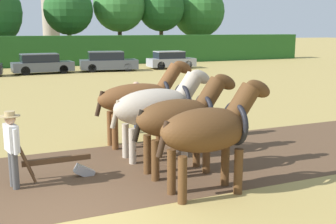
% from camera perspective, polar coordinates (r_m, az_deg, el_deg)
% --- Properties ---
extents(tree_center, '(4.91, 4.91, 7.58)m').
position_cam_1_polar(tree_center, '(44.43, -13.35, 13.26)').
color(tree_center, brown).
rests_on(tree_center, ground).
extents(tree_center_right, '(5.51, 5.51, 8.45)m').
position_cam_1_polar(tree_center_right, '(46.31, -6.62, 14.09)').
color(tree_center_right, '#423323').
rests_on(tree_center_right, ground).
extents(tree_right, '(5.08, 5.08, 8.06)m').
position_cam_1_polar(tree_right, '(47.51, -0.93, 13.88)').
color(tree_right, '#4C3823').
rests_on(tree_right, ground).
extents(tree_far_right, '(6.06, 6.06, 8.31)m').
position_cam_1_polar(tree_far_right, '(50.58, 4.16, 13.42)').
color(tree_far_right, '#423323').
rests_on(tree_far_right, ground).
extents(draft_horse_lead_left, '(2.60, 0.93, 2.35)m').
position_cam_1_polar(draft_horse_lead_left, '(8.37, 5.80, -2.36)').
color(draft_horse_lead_left, '#513319').
rests_on(draft_horse_lead_left, ground).
extents(draft_horse_lead_right, '(2.64, 0.91, 2.34)m').
position_cam_1_polar(draft_horse_lead_right, '(9.55, 1.86, -0.76)').
color(draft_horse_lead_right, '#513319').
rests_on(draft_horse_lead_right, ground).
extents(draft_horse_trail_left, '(2.82, 1.01, 2.32)m').
position_cam_1_polar(draft_horse_trail_left, '(10.75, -1.25, 0.71)').
color(draft_horse_trail_left, '#B2A38E').
rests_on(draft_horse_trail_left, ground).
extents(draft_horse_trail_right, '(3.00, 0.87, 2.45)m').
position_cam_1_polar(draft_horse_trail_right, '(12.00, -3.62, 1.96)').
color(draft_horse_trail_right, brown).
rests_on(draft_horse_trail_right, ground).
extents(plow, '(1.70, 0.46, 1.13)m').
position_cam_1_polar(plow, '(9.69, -14.00, -6.94)').
color(plow, '#4C331E').
rests_on(plow, ground).
extents(farmer_at_plow, '(0.41, 0.63, 1.64)m').
position_cam_1_polar(farmer_at_plow, '(9.28, -20.39, -4.09)').
color(farmer_at_plow, '#4C4C4C').
rests_on(farmer_at_plow, ground).
extents(farmer_beside_team, '(0.28, 0.65, 1.65)m').
position_cam_1_polar(farmer_beside_team, '(13.45, -4.32, 1.19)').
color(farmer_beside_team, '#28334C').
rests_on(farmer_beside_team, ground).
extents(parked_car_center_left, '(4.47, 1.94, 1.48)m').
position_cam_1_polar(parked_car_center_left, '(32.85, -16.73, 6.25)').
color(parked_car_center_left, '#565B66').
rests_on(parked_car_center_left, ground).
extents(parked_car_center, '(4.66, 2.43, 1.55)m').
position_cam_1_polar(parked_car_center, '(33.68, -8.14, 6.77)').
color(parked_car_center, '#565B66').
rests_on(parked_car_center, ground).
extents(parked_car_center_right, '(3.96, 1.87, 1.45)m').
position_cam_1_polar(parked_car_center_right, '(35.59, 0.35, 7.05)').
color(parked_car_center_right, '#A8A8B2').
rests_on(parked_car_center_right, ground).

